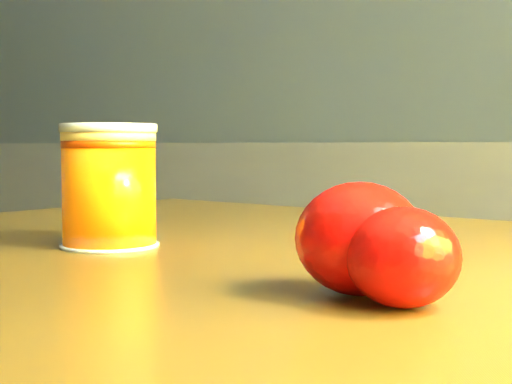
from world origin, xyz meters
The scene contains 4 objects.
kitchen_counter centered at (0.00, 1.45, 0.45)m, with size 3.15×0.60×0.90m, color #515156.
juice_glass centered at (0.73, 0.07, 0.86)m, with size 0.08×0.08×0.10m.
orange_front centered at (0.97, 0.01, 0.84)m, with size 0.07×0.07×0.06m, color red.
orange_back centered at (1.00, -0.01, 0.84)m, with size 0.06×0.06×0.05m, color red.
Camera 1 is at (1.13, -0.34, 0.89)m, focal length 50.00 mm.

